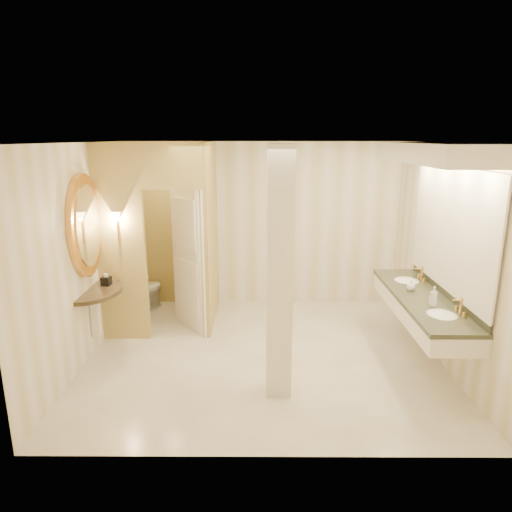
{
  "coord_description": "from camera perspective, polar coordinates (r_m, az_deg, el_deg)",
  "views": [
    {
      "loc": [
        -0.07,
        -5.48,
        2.76
      ],
      "look_at": [
        -0.1,
        0.2,
        1.28
      ],
      "focal_mm": 32.0,
      "sensor_mm": 36.0,
      "label": 1
    }
  ],
  "objects": [
    {
      "name": "wall_right",
      "position": [
        6.12,
        22.57,
        0.15
      ],
      "size": [
        0.02,
        4.0,
        2.7
      ],
      "primitive_type": "cube",
      "color": "white",
      "rests_on": "floor"
    },
    {
      "name": "wall_sconce",
      "position": [
        6.28,
        -16.96,
        4.56
      ],
      "size": [
        0.14,
        0.14,
        0.42
      ],
      "color": "gold",
      "rests_on": "toilet_closet"
    },
    {
      "name": "soap_bottle_b",
      "position": [
        6.11,
        18.82,
        -3.5
      ],
      "size": [
        0.14,
        0.14,
        0.13
      ],
      "primitive_type": "imported",
      "rotation": [
        0.0,
        0.0,
        -0.41
      ],
      "color": "silver",
      "rests_on": "vanity"
    },
    {
      "name": "wall_left",
      "position": [
        6.06,
        -20.8,
        0.21
      ],
      "size": [
        0.02,
        4.0,
        2.7
      ],
      "primitive_type": "cube",
      "color": "white",
      "rests_on": "floor"
    },
    {
      "name": "toilet",
      "position": [
        7.68,
        -13.59,
        -4.17
      ],
      "size": [
        0.58,
        0.76,
        0.68
      ],
      "primitive_type": "imported",
      "rotation": [
        0.0,
        0.0,
        2.8
      ],
      "color": "white",
      "rests_on": "floor"
    },
    {
      "name": "pillar",
      "position": [
        4.8,
        2.97,
        -2.49
      ],
      "size": [
        0.27,
        0.27,
        2.7
      ],
      "primitive_type": "cube",
      "color": "white",
      "rests_on": "floor"
    },
    {
      "name": "vanity",
      "position": [
        5.8,
        20.99,
        2.39
      ],
      "size": [
        0.75,
        2.47,
        2.09
      ],
      "color": "white",
      "rests_on": "floor"
    },
    {
      "name": "soap_bottle_a",
      "position": [
        5.71,
        21.09,
        -5.02
      ],
      "size": [
        0.08,
        0.08,
        0.13
      ],
      "primitive_type": "imported",
      "rotation": [
        0.0,
        0.0,
        -0.42
      ],
      "color": "beige",
      "rests_on": "vanity"
    },
    {
      "name": "toilet_closet",
      "position": [
        6.67,
        -8.91,
        2.55
      ],
      "size": [
        1.5,
        1.55,
        2.7
      ],
      "color": "tan",
      "rests_on": "floor"
    },
    {
      "name": "wall_back",
      "position": [
        7.61,
        0.81,
        3.94
      ],
      "size": [
        4.5,
        0.02,
        2.7
      ],
      "primitive_type": "cube",
      "color": "white",
      "rests_on": "floor"
    },
    {
      "name": "wall_front",
      "position": [
        3.75,
        1.34,
        -7.43
      ],
      "size": [
        4.5,
        0.02,
        2.7
      ],
      "primitive_type": "cube",
      "color": "white",
      "rests_on": "floor"
    },
    {
      "name": "console_shelf",
      "position": [
        6.1,
        -20.3,
        0.26
      ],
      "size": [
        0.99,
        0.99,
        1.94
      ],
      "color": "black",
      "rests_on": "floor"
    },
    {
      "name": "floor",
      "position": [
        6.14,
        0.93,
        -12.11
      ],
      "size": [
        4.5,
        4.5,
        0.0
      ],
      "primitive_type": "plane",
      "color": "white",
      "rests_on": "ground"
    },
    {
      "name": "soap_bottle_c",
      "position": [
        5.62,
        21.32,
        -4.74
      ],
      "size": [
        0.11,
        0.11,
        0.23
      ],
      "primitive_type": "imported",
      "rotation": [
        0.0,
        0.0,
        -0.24
      ],
      "color": "#C6B28C",
      "rests_on": "vanity"
    },
    {
      "name": "ceiling",
      "position": [
        5.48,
        1.05,
        13.99
      ],
      "size": [
        4.5,
        4.5,
        0.0
      ],
      "primitive_type": "plane",
      "rotation": [
        3.14,
        0.0,
        0.0
      ],
      "color": "white",
      "rests_on": "wall_back"
    },
    {
      "name": "tissue_box",
      "position": [
        6.31,
        -18.22,
        -2.97
      ],
      "size": [
        0.13,
        0.13,
        0.11
      ],
      "primitive_type": "cube",
      "rotation": [
        0.0,
        0.0,
        -0.11
      ],
      "color": "black",
      "rests_on": "console_shelf"
    }
  ]
}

